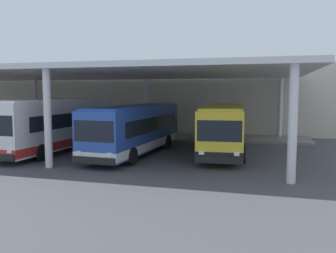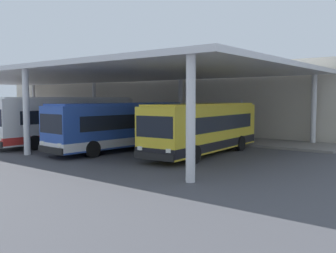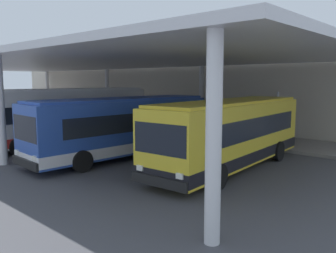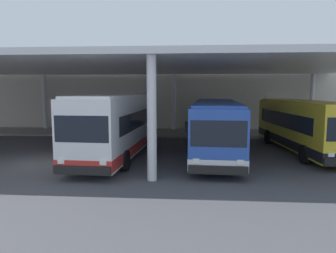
% 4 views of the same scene
% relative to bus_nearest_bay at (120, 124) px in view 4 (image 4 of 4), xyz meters
% --- Properties ---
extents(ground_plane, '(200.00, 200.00, 0.00)m').
position_rel_bus_nearest_bay_xyz_m(ground_plane, '(-3.64, -2.44, -1.84)').
color(ground_plane, '#47474C').
extents(platform_kerb, '(42.00, 4.50, 0.18)m').
position_rel_bus_nearest_bay_xyz_m(platform_kerb, '(-3.64, 9.31, -1.75)').
color(platform_kerb, gray).
rests_on(platform_kerb, ground).
extents(station_building_facade, '(48.00, 1.60, 6.56)m').
position_rel_bus_nearest_bay_xyz_m(station_building_facade, '(-3.64, 12.56, 1.44)').
color(station_building_facade, beige).
rests_on(station_building_facade, ground).
extents(canopy_shelter, '(40.00, 17.00, 5.55)m').
position_rel_bus_nearest_bay_xyz_m(canopy_shelter, '(-3.64, 3.06, 3.47)').
color(canopy_shelter, silver).
rests_on(canopy_shelter, ground).
extents(bus_nearest_bay, '(3.10, 11.44, 3.57)m').
position_rel_bus_nearest_bay_xyz_m(bus_nearest_bay, '(0.00, 0.00, 0.00)').
color(bus_nearest_bay, white).
rests_on(bus_nearest_bay, ground).
extents(bus_second_bay, '(3.10, 10.65, 3.17)m').
position_rel_bus_nearest_bay_xyz_m(bus_second_bay, '(5.56, 0.09, -0.19)').
color(bus_second_bay, '#284CA8').
rests_on(bus_second_bay, ground).
extents(bus_middle_bay, '(3.26, 10.68, 3.17)m').
position_rel_bus_nearest_bay_xyz_m(bus_middle_bay, '(11.06, 1.94, -0.19)').
color(bus_middle_bay, yellow).
rests_on(bus_middle_bay, ground).
extents(bench_waiting, '(1.80, 0.45, 0.92)m').
position_rel_bus_nearest_bay_xyz_m(bench_waiting, '(4.50, 9.37, -1.18)').
color(bench_waiting, '#383D47').
rests_on(bench_waiting, platform_kerb).
extents(banner_sign, '(0.70, 0.12, 3.20)m').
position_rel_bus_nearest_bay_xyz_m(banner_sign, '(10.24, 8.50, 0.14)').
color(banner_sign, '#B2B2B7').
rests_on(banner_sign, platform_kerb).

